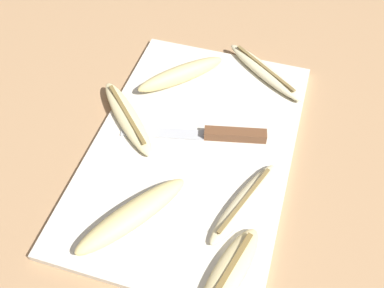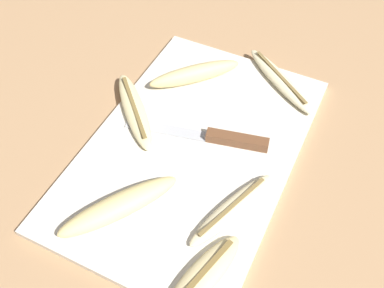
{
  "view_description": "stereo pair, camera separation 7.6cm",
  "coord_description": "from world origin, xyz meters",
  "px_view_note": "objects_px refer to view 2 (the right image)",
  "views": [
    {
      "loc": [
        -0.46,
        -0.14,
        0.61
      ],
      "look_at": [
        0.0,
        0.0,
        0.02
      ],
      "focal_mm": 42.0,
      "sensor_mm": 36.0,
      "label": 1
    },
    {
      "loc": [
        -0.43,
        -0.21,
        0.61
      ],
      "look_at": [
        0.0,
        0.0,
        0.02
      ],
      "focal_mm": 42.0,
      "sensor_mm": 36.0,
      "label": 2
    }
  ],
  "objects_px": {
    "banana_spotted_left": "(195,74)",
    "banana_ripe_center": "(203,276)",
    "banana_pale_long": "(280,80)",
    "banana_soft_right": "(134,110)",
    "banana_cream_curved": "(232,209)",
    "knife": "(223,138)",
    "banana_golden_short": "(119,206)"
  },
  "relations": [
    {
      "from": "knife",
      "to": "banana_pale_long",
      "type": "xyz_separation_m",
      "value": [
        0.18,
        -0.04,
        0.0
      ]
    },
    {
      "from": "banana_cream_curved",
      "to": "banana_soft_right",
      "type": "xyz_separation_m",
      "value": [
        0.11,
        0.24,
        0.0
      ]
    },
    {
      "from": "knife",
      "to": "banana_ripe_center",
      "type": "bearing_deg",
      "value": -175.1
    },
    {
      "from": "knife",
      "to": "banana_golden_short",
      "type": "height_order",
      "value": "banana_golden_short"
    },
    {
      "from": "banana_pale_long",
      "to": "banana_soft_right",
      "type": "relative_size",
      "value": 1.09
    },
    {
      "from": "knife",
      "to": "banana_ripe_center",
      "type": "relative_size",
      "value": 1.58
    },
    {
      "from": "banana_spotted_left",
      "to": "banana_ripe_center",
      "type": "height_order",
      "value": "banana_spotted_left"
    },
    {
      "from": "banana_pale_long",
      "to": "banana_ripe_center",
      "type": "height_order",
      "value": "banana_ripe_center"
    },
    {
      "from": "banana_spotted_left",
      "to": "banana_ripe_center",
      "type": "xyz_separation_m",
      "value": [
        -0.35,
        -0.18,
        -0.01
      ]
    },
    {
      "from": "banana_ripe_center",
      "to": "banana_golden_short",
      "type": "bearing_deg",
      "value": 75.38
    },
    {
      "from": "banana_spotted_left",
      "to": "banana_pale_long",
      "type": "height_order",
      "value": "banana_spotted_left"
    },
    {
      "from": "banana_cream_curved",
      "to": "banana_soft_right",
      "type": "relative_size",
      "value": 1.07
    },
    {
      "from": "banana_cream_curved",
      "to": "banana_soft_right",
      "type": "height_order",
      "value": "banana_soft_right"
    },
    {
      "from": "banana_pale_long",
      "to": "banana_soft_right",
      "type": "distance_m",
      "value": 0.28
    },
    {
      "from": "knife",
      "to": "banana_ripe_center",
      "type": "distance_m",
      "value": 0.25
    },
    {
      "from": "banana_cream_curved",
      "to": "banana_ripe_center",
      "type": "bearing_deg",
      "value": -177.33
    },
    {
      "from": "knife",
      "to": "banana_spotted_left",
      "type": "height_order",
      "value": "banana_spotted_left"
    },
    {
      "from": "banana_golden_short",
      "to": "banana_cream_curved",
      "type": "relative_size",
      "value": 1.05
    },
    {
      "from": "banana_pale_long",
      "to": "banana_soft_right",
      "type": "bearing_deg",
      "value": 131.96
    },
    {
      "from": "banana_cream_curved",
      "to": "knife",
      "type": "bearing_deg",
      "value": 29.34
    },
    {
      "from": "banana_cream_curved",
      "to": "banana_ripe_center",
      "type": "xyz_separation_m",
      "value": [
        -0.12,
        -0.01,
        0.0
      ]
    },
    {
      "from": "banana_golden_short",
      "to": "banana_pale_long",
      "type": "xyz_separation_m",
      "value": [
        0.38,
        -0.13,
        -0.01
      ]
    },
    {
      "from": "banana_spotted_left",
      "to": "banana_pale_long",
      "type": "xyz_separation_m",
      "value": [
        0.06,
        -0.15,
        -0.01
      ]
    },
    {
      "from": "banana_pale_long",
      "to": "banana_ripe_center",
      "type": "relative_size",
      "value": 1.14
    },
    {
      "from": "banana_golden_short",
      "to": "banana_pale_long",
      "type": "distance_m",
      "value": 0.4
    },
    {
      "from": "banana_spotted_left",
      "to": "banana_soft_right",
      "type": "height_order",
      "value": "banana_spotted_left"
    },
    {
      "from": "banana_golden_short",
      "to": "banana_spotted_left",
      "type": "height_order",
      "value": "banana_spotted_left"
    },
    {
      "from": "banana_cream_curved",
      "to": "banana_golden_short",
      "type": "bearing_deg",
      "value": 115.56
    },
    {
      "from": "banana_golden_short",
      "to": "banana_pale_long",
      "type": "bearing_deg",
      "value": -18.67
    },
    {
      "from": "knife",
      "to": "banana_soft_right",
      "type": "distance_m",
      "value": 0.17
    },
    {
      "from": "knife",
      "to": "banana_cream_curved",
      "type": "relative_size",
      "value": 1.42
    },
    {
      "from": "banana_cream_curved",
      "to": "banana_soft_right",
      "type": "distance_m",
      "value": 0.26
    }
  ]
}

